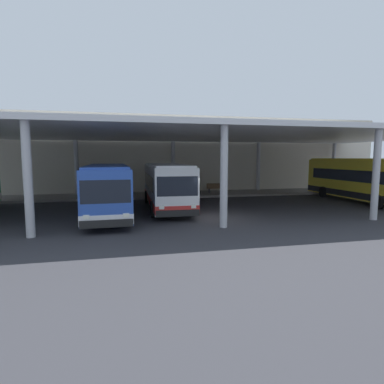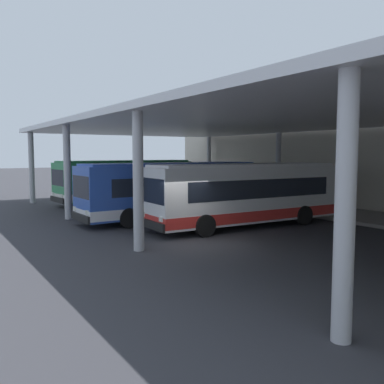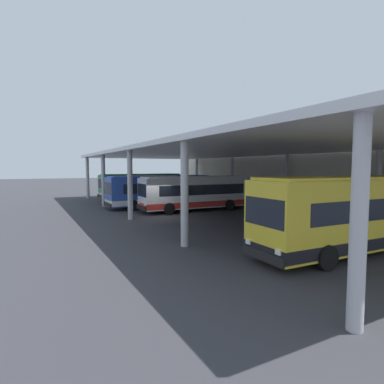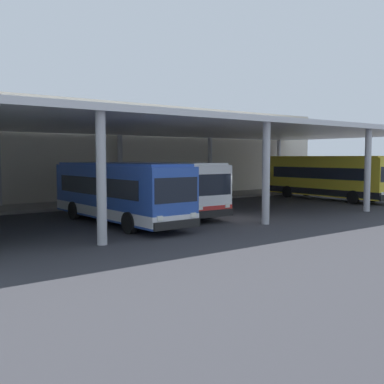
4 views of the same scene
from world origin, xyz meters
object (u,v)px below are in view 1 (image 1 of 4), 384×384
object	(u,v)px
bus_middle_bay	(166,185)
bus_far_bay	(360,180)
banner_sign	(328,174)
bus_second_bay	(108,189)
bench_waiting	(216,188)
trash_bin	(194,188)

from	to	relation	value
bus_middle_bay	bus_far_bay	world-z (taller)	bus_far_bay
bus_middle_bay	banner_sign	xyz separation A→B (m)	(17.98, 6.58, 0.32)
bus_second_bay	bus_far_bay	world-z (taller)	bus_far_bay
banner_sign	bench_waiting	bearing A→B (deg)	175.82
bus_far_bay	bench_waiting	size ratio (longest dim) A/B	6.33
bench_waiting	bus_middle_bay	bearing A→B (deg)	-128.80
bus_middle_bay	bus_far_bay	xyz separation A→B (m)	(16.04, -0.16, 0.19)
bus_middle_bay	bus_far_bay	size ratio (longest dim) A/B	0.93
bench_waiting	trash_bin	distance (m)	2.23
bus_far_bay	banner_sign	bearing A→B (deg)	73.95
bench_waiting	banner_sign	bearing A→B (deg)	-4.18
bus_middle_bay	bench_waiting	bearing A→B (deg)	51.20
bus_far_bay	bench_waiting	bearing A→B (deg)	142.82
bus_second_bay	bus_far_bay	bearing A→B (deg)	5.23
bus_second_bay	banner_sign	xyz separation A→B (m)	(21.97, 8.58, 0.32)
bus_far_bay	trash_bin	distance (m)	14.59
bus_second_bay	bus_far_bay	size ratio (longest dim) A/B	0.93
bus_far_bay	banner_sign	xyz separation A→B (m)	(1.94, 6.74, 0.14)
bus_second_bay	bench_waiting	world-z (taller)	bus_second_bay
bus_middle_bay	banner_sign	world-z (taller)	banner_sign
bus_far_bay	bus_middle_bay	bearing A→B (deg)	179.42
bench_waiting	trash_bin	world-z (taller)	trash_bin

